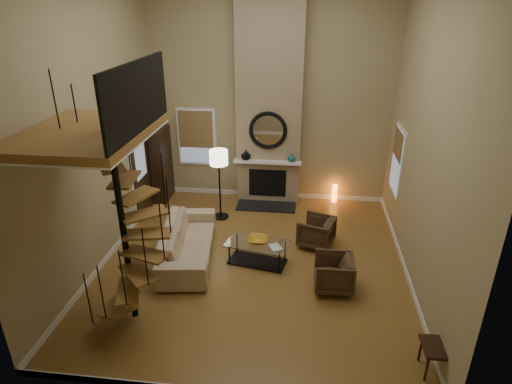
# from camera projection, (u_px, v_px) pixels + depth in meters

# --- Properties ---
(ground) EXTENTS (6.00, 6.50, 0.01)m
(ground) POSITION_uv_depth(u_px,v_px,m) (254.00, 263.00, 8.78)
(ground) COLOR #A67835
(ground) RESTS_ON ground
(back_wall) EXTENTS (6.00, 0.02, 5.50)m
(back_wall) POSITION_uv_depth(u_px,v_px,m) (270.00, 94.00, 10.58)
(back_wall) COLOR tan
(back_wall) RESTS_ON ground
(front_wall) EXTENTS (6.00, 0.02, 5.50)m
(front_wall) POSITION_uv_depth(u_px,v_px,m) (216.00, 217.00, 4.70)
(front_wall) COLOR tan
(front_wall) RESTS_ON ground
(left_wall) EXTENTS (0.02, 6.50, 5.50)m
(left_wall) POSITION_uv_depth(u_px,v_px,m) (92.00, 126.00, 7.97)
(left_wall) COLOR tan
(left_wall) RESTS_ON ground
(right_wall) EXTENTS (0.02, 6.50, 5.50)m
(right_wall) POSITION_uv_depth(u_px,v_px,m) (429.00, 138.00, 7.31)
(right_wall) COLOR tan
(right_wall) RESTS_ON ground
(baseboard_back) EXTENTS (6.00, 0.02, 0.12)m
(baseboard_back) POSITION_uv_depth(u_px,v_px,m) (269.00, 194.00, 11.68)
(baseboard_back) COLOR white
(baseboard_back) RESTS_ON ground
(baseboard_left) EXTENTS (0.02, 6.50, 0.12)m
(baseboard_left) POSITION_uv_depth(u_px,v_px,m) (113.00, 251.00, 9.08)
(baseboard_left) COLOR white
(baseboard_left) RESTS_ON ground
(baseboard_right) EXTENTS (0.02, 6.50, 0.12)m
(baseboard_right) POSITION_uv_depth(u_px,v_px,m) (405.00, 270.00, 8.43)
(baseboard_right) COLOR white
(baseboard_right) RESTS_ON ground
(chimney_breast) EXTENTS (1.60, 0.38, 5.50)m
(chimney_breast) POSITION_uv_depth(u_px,v_px,m) (269.00, 96.00, 10.41)
(chimney_breast) COLOR #998263
(chimney_breast) RESTS_ON ground
(hearth) EXTENTS (1.50, 0.60, 0.04)m
(hearth) POSITION_uv_depth(u_px,v_px,m) (266.00, 206.00, 11.09)
(hearth) COLOR black
(hearth) RESTS_ON ground
(firebox) EXTENTS (0.95, 0.02, 0.72)m
(firebox) POSITION_uv_depth(u_px,v_px,m) (267.00, 183.00, 11.14)
(firebox) COLOR black
(firebox) RESTS_ON chimney_breast
(mantel) EXTENTS (1.70, 0.18, 0.06)m
(mantel) POSITION_uv_depth(u_px,v_px,m) (267.00, 162.00, 10.82)
(mantel) COLOR white
(mantel) RESTS_ON chimney_breast
(mirror_frame) EXTENTS (0.94, 0.10, 0.94)m
(mirror_frame) POSITION_uv_depth(u_px,v_px,m) (268.00, 131.00, 10.54)
(mirror_frame) COLOR black
(mirror_frame) RESTS_ON chimney_breast
(mirror_disc) EXTENTS (0.80, 0.01, 0.80)m
(mirror_disc) POSITION_uv_depth(u_px,v_px,m) (268.00, 130.00, 10.55)
(mirror_disc) COLOR white
(mirror_disc) RESTS_ON chimney_breast
(vase_left) EXTENTS (0.24, 0.24, 0.25)m
(vase_left) POSITION_uv_depth(u_px,v_px,m) (246.00, 155.00, 10.85)
(vase_left) COLOR black
(vase_left) RESTS_ON mantel
(vase_right) EXTENTS (0.20, 0.20, 0.21)m
(vase_right) POSITION_uv_depth(u_px,v_px,m) (292.00, 157.00, 10.73)
(vase_right) COLOR #195951
(vase_right) RESTS_ON mantel
(window_back) EXTENTS (1.02, 0.06, 1.52)m
(window_back) POSITION_uv_depth(u_px,v_px,m) (197.00, 136.00, 11.23)
(window_back) COLOR white
(window_back) RESTS_ON back_wall
(window_right) EXTENTS (0.06, 1.02, 1.52)m
(window_right) POSITION_uv_depth(u_px,v_px,m) (397.00, 160.00, 9.59)
(window_right) COLOR white
(window_right) RESTS_ON right_wall
(entry_door) EXTENTS (0.10, 1.05, 2.16)m
(entry_door) POSITION_uv_depth(u_px,v_px,m) (140.00, 175.00, 10.29)
(entry_door) COLOR white
(entry_door) RESTS_ON ground
(loft) EXTENTS (1.70, 2.20, 1.09)m
(loft) POSITION_uv_depth(u_px,v_px,m) (92.00, 130.00, 6.04)
(loft) COLOR olive
(loft) RESTS_ON left_wall
(spiral_stair) EXTENTS (1.47, 1.47, 4.06)m
(spiral_stair) POSITION_uv_depth(u_px,v_px,m) (124.00, 222.00, 6.62)
(spiral_stair) COLOR black
(spiral_stair) RESTS_ON ground
(hutch) EXTENTS (0.40, 0.86, 1.92)m
(hutch) POSITION_uv_depth(u_px,v_px,m) (160.00, 164.00, 11.24)
(hutch) COLOR black
(hutch) RESTS_ON ground
(sofa) EXTENTS (1.28, 2.55, 0.71)m
(sofa) POSITION_uv_depth(u_px,v_px,m) (187.00, 241.00, 8.80)
(sofa) COLOR #C8AF8B
(sofa) RESTS_ON ground
(armchair_near) EXTENTS (0.88, 0.87, 0.64)m
(armchair_near) POSITION_uv_depth(u_px,v_px,m) (319.00, 232.00, 9.20)
(armchair_near) COLOR #493321
(armchair_near) RESTS_ON ground
(armchair_far) EXTENTS (0.72, 0.70, 0.64)m
(armchair_far) POSITION_uv_depth(u_px,v_px,m) (337.00, 273.00, 7.84)
(armchair_far) COLOR #493321
(armchair_far) RESTS_ON ground
(coffee_table) EXTENTS (1.34, 0.86, 0.46)m
(coffee_table) POSITION_uv_depth(u_px,v_px,m) (257.00, 250.00, 8.68)
(coffee_table) COLOR silver
(coffee_table) RESTS_ON ground
(bowl) EXTENTS (0.40, 0.40, 0.10)m
(bowl) POSITION_uv_depth(u_px,v_px,m) (258.00, 240.00, 8.63)
(bowl) COLOR gold
(bowl) RESTS_ON coffee_table
(book) EXTENTS (0.32, 0.35, 0.03)m
(book) POSITION_uv_depth(u_px,v_px,m) (274.00, 248.00, 8.43)
(book) COLOR gray
(book) RESTS_ON coffee_table
(floor_lamp) EXTENTS (0.43, 0.43, 1.75)m
(floor_lamp) POSITION_uv_depth(u_px,v_px,m) (219.00, 163.00, 10.01)
(floor_lamp) COLOR black
(floor_lamp) RESTS_ON ground
(accent_lamp) EXTENTS (0.13, 0.13, 0.46)m
(accent_lamp) POSITION_uv_depth(u_px,v_px,m) (335.00, 193.00, 11.27)
(accent_lamp) COLOR orange
(accent_lamp) RESTS_ON ground
(side_chair) EXTENTS (0.47, 0.47, 0.98)m
(side_chair) POSITION_uv_depth(u_px,v_px,m) (447.00, 343.00, 6.02)
(side_chair) COLOR black
(side_chair) RESTS_ON ground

